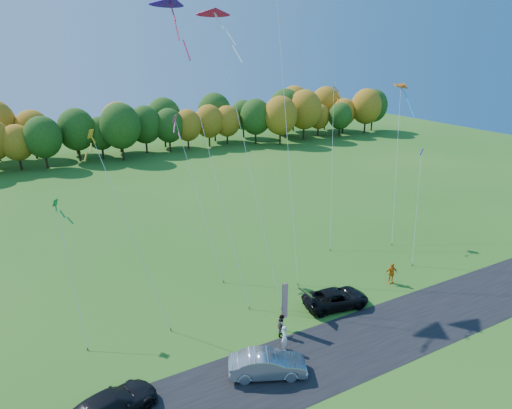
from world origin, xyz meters
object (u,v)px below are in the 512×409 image
black_suv (336,298)px  feather_flag (284,301)px  silver_sedan (267,364)px  person_east (391,273)px

black_suv → feather_flag: feather_flag is taller
silver_sedan → feather_flag: feather_flag is taller
silver_sedan → feather_flag: size_ratio=1.29×
black_suv → silver_sedan: (-8.27, -4.03, 0.07)m
black_suv → feather_flag: size_ratio=1.40×
black_suv → silver_sedan: silver_sedan is taller
black_suv → person_east: (6.19, 0.63, 0.20)m
person_east → silver_sedan: bearing=-143.4°
black_suv → feather_flag: bearing=106.0°
silver_sedan → feather_flag: (3.35, 3.51, 1.41)m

